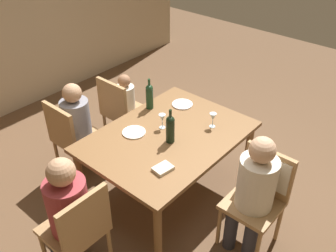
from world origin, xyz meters
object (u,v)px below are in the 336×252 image
person_woman_host (67,209)px  wine_bottle_tall_green (150,96)px  person_child_small (127,103)px  dinner_plate_guest_left (134,132)px  person_man_bearded (254,189)px  dinner_plate_host (182,104)px  person_man_guest (79,123)px  wine_bottle_dark_red (170,128)px  dining_table (168,142)px  chair_near (262,186)px  chair_left_end (79,228)px  chair_far_left (72,136)px  wine_glass_centre (162,118)px  chair_far_right (121,109)px  wine_glass_near_left (213,117)px  handbag (148,124)px

person_woman_host → wine_bottle_tall_green: person_woman_host is taller
person_child_small → dinner_plate_guest_left: size_ratio=4.20×
person_man_bearded → dinner_plate_host: (0.54, 1.19, 0.09)m
person_man_bearded → person_man_guest: (-0.30, 1.89, -0.03)m
wine_bottle_tall_green → wine_bottle_dark_red: 0.62m
dining_table → wine_bottle_dark_red: size_ratio=4.55×
chair_near → chair_left_end: bearing=56.1°
chair_far_left → person_man_guest: size_ratio=0.84×
person_man_guest → wine_bottle_tall_green: size_ratio=3.27×
chair_near → chair_far_left: same height
dining_table → person_man_bearded: 0.95m
wine_glass_centre → chair_far_right: bearing=76.1°
dining_table → wine_bottle_dark_red: wine_bottle_dark_red is taller
wine_glass_near_left → dinner_plate_host: 0.50m
person_man_bearded → wine_bottle_tall_green: size_ratio=3.44×
chair_far_left → wine_bottle_dark_red: 1.15m
chair_far_left → person_child_small: person_child_small is taller
chair_far_right → dinner_plate_host: (0.25, -0.70, 0.22)m
wine_glass_near_left → handbag: wine_glass_near_left is taller
chair_far_right → wine_bottle_tall_green: (-0.02, -0.48, 0.36)m
person_child_small → wine_bottle_tall_green: size_ratio=2.78×
dining_table → chair_far_right: chair_far_right is taller
person_man_bearded → wine_bottle_dark_red: size_ratio=3.41×
chair_left_end → person_woman_host: (0.00, 0.11, 0.13)m
person_man_guest → wine_glass_near_left: size_ratio=7.37×
chair_left_end → wine_bottle_dark_red: wine_bottle_dark_red is taller
chair_far_right → wine_glass_centre: chair_far_right is taller
wine_glass_centre → handbag: size_ratio=0.53×
chair_left_end → dinner_plate_guest_left: 1.05m
wine_bottle_dark_red → wine_glass_near_left: bearing=-18.8°
chair_near → person_man_guest: size_ratio=0.84×
person_man_guest → wine_glass_centre: 0.93m
person_woman_host → wine_glass_near_left: 1.57m
handbag → dinner_plate_host: bearing=-104.6°
dining_table → handbag: size_ratio=5.51×
chair_left_end → person_child_small: person_child_small is taller
chair_far_right → handbag: (0.44, 0.00, -0.42)m
wine_bottle_tall_green → wine_glass_centre: size_ratio=2.25×
person_man_bearded → handbag: size_ratio=4.13×
chair_far_left → wine_bottle_dark_red: wine_bottle_dark_red is taller
person_man_guest → dinner_plate_guest_left: 0.70m
chair_near → person_woman_host: 1.60m
dinner_plate_guest_left → chair_near: bearing=-75.6°
dining_table → wine_glass_centre: size_ratio=10.35×
chair_left_end → handbag: 2.16m
dining_table → chair_near: chair_near is taller
dining_table → person_man_guest: (-0.32, 0.95, -0.03)m
chair_left_end → wine_glass_centre: bearing=9.8°
dinner_plate_host → person_man_guest: bearing=139.9°
dining_table → person_woman_host: bearing=178.7°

